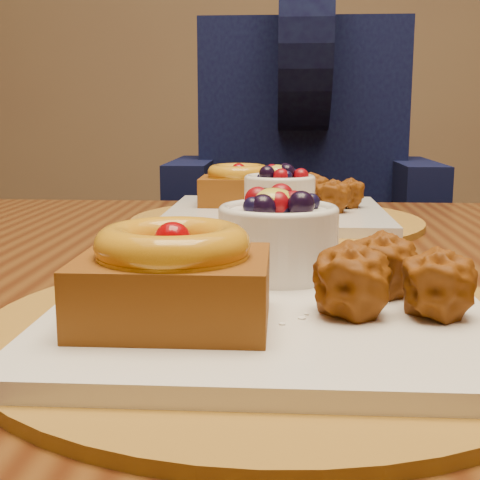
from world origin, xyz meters
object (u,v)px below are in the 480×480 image
object	(u,v)px
dining_table	(273,335)
chair_far	(329,303)
diner	(302,116)
place_setting_near	(265,292)
place_setting_far	(274,207)

from	to	relation	value
dining_table	chair_far	size ratio (longest dim) A/B	1.95
diner	chair_far	bearing A→B (deg)	46.46
place_setting_near	chair_far	bearing A→B (deg)	83.60
place_setting_near	chair_far	size ratio (longest dim) A/B	0.46
place_setting_near	diner	bearing A→B (deg)	87.13
dining_table	diner	distance (m)	0.82
place_setting_near	diner	size ratio (longest dim) A/B	0.45
dining_table	chair_far	world-z (taller)	chair_far
place_setting_near	dining_table	bearing A→B (deg)	89.21
place_setting_near	diner	xyz separation A→B (m)	(0.05, 1.00, 0.11)
chair_far	place_setting_near	bearing A→B (deg)	-103.00
place_setting_far	diner	bearing A→B (deg)	85.03
place_setting_far	chair_far	bearing A→B (deg)	79.67
chair_far	diner	size ratio (longest dim) A/B	0.98
dining_table	place_setting_near	bearing A→B (deg)	-90.79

